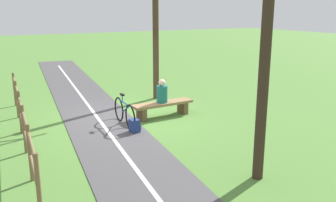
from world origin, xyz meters
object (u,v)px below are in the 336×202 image
at_px(bench, 163,106).
at_px(tree_mid_field, 155,35).
at_px(tree_far_right, 266,54).
at_px(person_seated, 162,93).
at_px(backpack, 135,126).
at_px(bicycle, 124,112).

height_order(bench, tree_mid_field, tree_mid_field).
distance_m(bench, tree_far_right, 5.23).
relative_size(bench, tree_far_right, 0.39).
bearing_deg(tree_far_right, bench, -94.00).
bearing_deg(person_seated, backpack, 32.23).
relative_size(bicycle, backpack, 4.65).
distance_m(bicycle, backpack, 0.74).
height_order(person_seated, tree_far_right, tree_far_right).
xyz_separation_m(bicycle, tree_mid_field, (-2.30, -2.52, 2.00)).
distance_m(person_seated, tree_mid_field, 2.93).
height_order(bicycle, backpack, bicycle).
xyz_separation_m(bicycle, backpack, (-0.01, 0.71, -0.21)).
bearing_deg(backpack, bicycle, -89.43).
bearing_deg(person_seated, tree_mid_field, -115.06).
distance_m(bench, tree_mid_field, 3.20).
distance_m(person_seated, bicycle, 1.45).
xyz_separation_m(person_seated, bicycle, (1.37, 0.25, -0.39)).
height_order(bench, person_seated, person_seated).
height_order(bicycle, tree_mid_field, tree_mid_field).
relative_size(tree_far_right, tree_mid_field, 1.02).
xyz_separation_m(bicycle, tree_far_right, (-1.07, 4.49, 2.12)).
xyz_separation_m(bench, tree_mid_field, (-0.91, -2.27, 2.06)).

